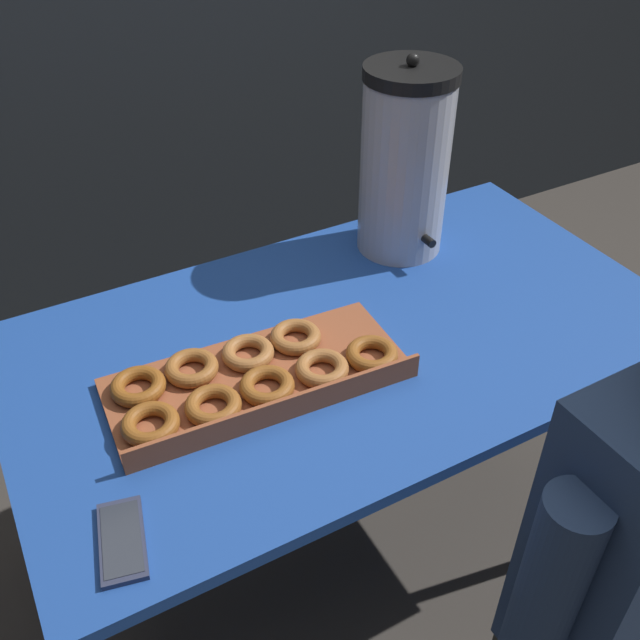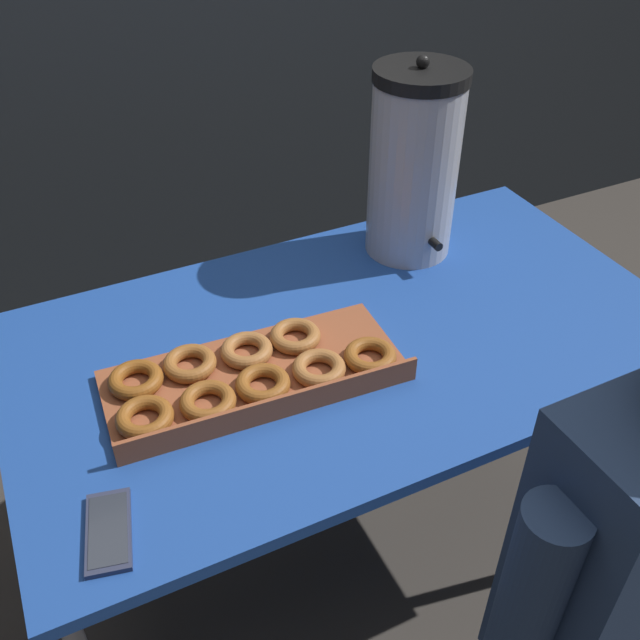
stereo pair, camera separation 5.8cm
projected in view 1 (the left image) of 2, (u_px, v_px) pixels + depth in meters
The scene contains 6 objects.
ground_plane at pixel (342, 537), 1.91m from camera, with size 12.00×12.00×0.00m, color #3D3833.
folding_table at pixel (348, 349), 1.50m from camera, with size 1.38×0.78×0.71m.
donut_box at pixel (252, 377), 1.34m from camera, with size 0.58×0.27×0.05m.
coffee_urn at pixel (405, 162), 1.61m from camera, with size 0.21×0.24×0.46m.
cell_phone at pixel (122, 540), 1.07m from camera, with size 0.10×0.16×0.01m.
person_seated at pixel (639, 572), 1.16m from camera, with size 0.55×0.23×1.24m.
Camera 1 is at (-0.60, -0.97, 1.64)m, focal length 40.00 mm.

